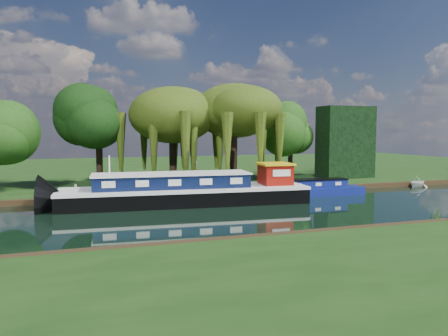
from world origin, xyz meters
name	(u,v)px	position (x,y,z in m)	size (l,w,h in m)	color
ground	(228,213)	(0.00, 0.00, 0.00)	(120.00, 120.00, 0.00)	black
far_bank	(149,169)	(0.00, 34.00, 0.23)	(120.00, 52.00, 0.45)	black
dutch_barge	(188,191)	(-1.68, 4.68, 1.01)	(19.51, 5.91, 4.06)	black
narrowboat	(305,190)	(9.02, 5.33, 0.58)	(11.16, 2.35, 1.62)	navy
white_cruiser	(417,187)	(23.18, 7.30, 0.00)	(2.06, 2.39, 1.26)	silver
willow_left	(172,117)	(-0.77, 14.29, 7.08)	(7.62, 7.62, 9.13)	black
willow_right	(234,117)	(4.53, 11.20, 7.02)	(7.39, 7.39, 9.00)	black
tree_far_mid	(99,122)	(-7.75, 15.36, 6.57)	(5.42, 5.42, 8.88)	black
tree_far_right	(291,133)	(12.75, 15.24, 5.49)	(4.47, 4.47, 7.32)	black
conifer_hedge	(345,142)	(19.00, 14.00, 4.45)	(6.00, 3.00, 8.00)	black
lamppost	(195,167)	(0.50, 10.50, 2.42)	(0.36, 0.36, 2.56)	silver
mooring_posts	(190,186)	(-0.50, 8.40, 0.95)	(19.16, 0.16, 1.00)	silver
reeds_near	(382,220)	(6.87, -7.57, 0.55)	(33.70, 1.50, 1.10)	#1E4111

